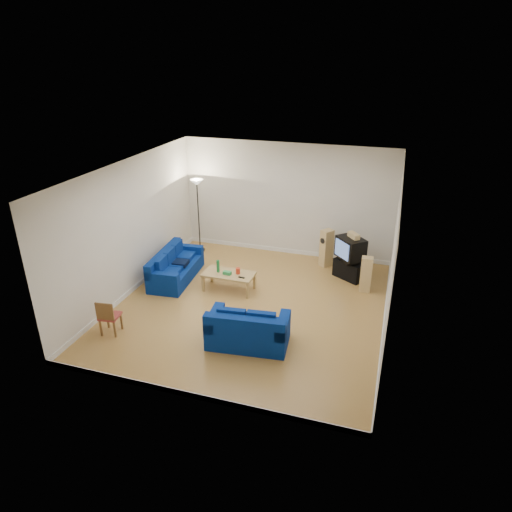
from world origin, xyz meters
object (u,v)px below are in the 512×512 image
(sofa_three_seat, at_px, (174,269))
(sofa_loveseat, at_px, (248,332))
(television, at_px, (350,248))
(coffee_table, at_px, (229,275))
(tv_stand, at_px, (350,269))

(sofa_three_seat, bearing_deg, sofa_loveseat, 46.34)
(sofa_three_seat, distance_m, television, 4.55)
(coffee_table, bearing_deg, sofa_three_seat, 174.29)
(sofa_three_seat, bearing_deg, coffee_table, 79.59)
(coffee_table, height_order, television, television)
(tv_stand, distance_m, television, 0.61)
(sofa_loveseat, bearing_deg, tv_stand, 60.14)
(coffee_table, bearing_deg, sofa_loveseat, -60.30)
(television, bearing_deg, sofa_three_seat, -114.74)
(sofa_three_seat, xyz_separation_m, coffee_table, (1.56, -0.16, 0.12))
(coffee_table, distance_m, tv_stand, 3.18)
(coffee_table, relative_size, tv_stand, 1.59)
(sofa_three_seat, xyz_separation_m, television, (4.29, 1.38, 0.57))
(coffee_table, distance_m, television, 3.17)
(sofa_three_seat, relative_size, tv_stand, 2.53)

